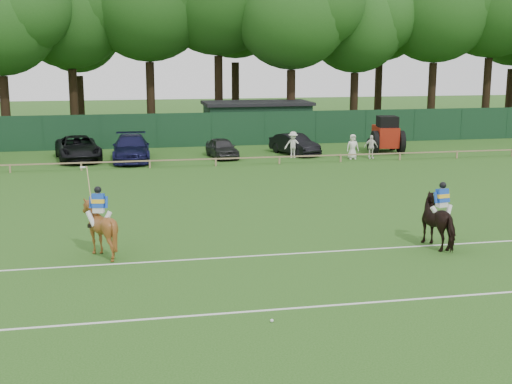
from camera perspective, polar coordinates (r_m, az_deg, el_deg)
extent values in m
plane|color=#1E4C14|center=(24.47, 0.24, -4.64)|extent=(160.00, 160.00, 0.00)
imported|color=black|center=(25.22, 15.15, -2.40)|extent=(1.36, 2.32, 1.84)
imported|color=brown|center=(23.91, -12.91, -2.97)|extent=(1.86, 2.01, 1.90)
imported|color=black|center=(45.53, -14.60, 3.54)|extent=(3.38, 5.92, 1.56)
imported|color=#111238|center=(44.58, -10.36, 3.62)|extent=(2.43, 5.70, 1.64)
imported|color=#313133|center=(45.21, -2.85, 3.69)|extent=(2.01, 3.98, 1.30)
imported|color=black|center=(46.67, 3.24, 3.99)|extent=(2.88, 4.50, 1.40)
imported|color=beige|center=(45.17, 3.10, 3.96)|extent=(1.23, 0.87, 1.73)
imported|color=white|center=(45.44, 9.56, 3.74)|extent=(0.92, 0.41, 1.54)
imported|color=silver|center=(44.99, 8.06, 3.76)|extent=(0.82, 0.55, 1.63)
cube|color=silver|center=(25.08, 15.22, -1.00)|extent=(0.40, 0.32, 0.18)
cube|color=blue|center=(25.02, 15.26, -0.28)|extent=(0.45, 0.37, 0.51)
cube|color=yellow|center=(25.02, 15.26, -0.33)|extent=(0.47, 0.36, 0.18)
sphere|color=black|center=(24.95, 15.31, 0.55)|extent=(0.25, 0.25, 0.25)
cylinder|color=silver|center=(25.26, 15.73, -1.64)|extent=(0.41, 0.39, 0.59)
cylinder|color=silver|center=(24.96, 14.78, -1.74)|extent=(0.42, 0.31, 0.59)
cube|color=silver|center=(23.76, -12.98, -1.46)|extent=(0.41, 0.33, 0.18)
cube|color=blue|center=(23.69, -13.01, -0.70)|extent=(0.46, 0.38, 0.51)
cube|color=yellow|center=(23.69, -13.01, -0.75)|extent=(0.48, 0.37, 0.18)
sphere|color=black|center=(23.61, -13.05, 0.17)|extent=(0.25, 0.25, 0.25)
cylinder|color=silver|center=(23.72, -12.36, -2.20)|extent=(0.43, 0.31, 0.59)
cylinder|color=silver|center=(23.84, -13.58, -2.18)|extent=(0.41, 0.40, 0.59)
cylinder|color=tan|center=(23.70, -13.75, 0.63)|extent=(0.16, 0.62, 1.17)
sphere|color=silver|center=(17.93, 1.33, -10.66)|extent=(0.09, 0.09, 0.09)
cube|color=silver|center=(18.93, 3.95, -9.58)|extent=(60.00, 0.10, 0.01)
cube|color=silver|center=(23.53, 0.73, -5.29)|extent=(60.00, 0.10, 0.01)
cube|color=#997F5B|center=(41.78, -4.74, 2.74)|extent=(62.00, 0.08, 0.08)
cube|color=#14351E|center=(50.55, -5.96, 5.16)|extent=(92.00, 0.04, 2.50)
cube|color=#14331E|center=(54.37, 0.07, 5.82)|extent=(8.00, 4.00, 2.80)
cube|color=black|center=(54.24, 0.07, 7.42)|extent=(8.40, 4.40, 0.24)
cube|color=maroon|center=(48.40, 10.73, 4.58)|extent=(1.74, 2.73, 1.39)
cube|color=black|center=(47.89, 10.89, 5.66)|extent=(1.47, 1.56, 0.96)
cylinder|color=black|center=(47.51, 9.86, 4.10)|extent=(0.55, 1.63, 1.60)
cylinder|color=black|center=(47.95, 11.98, 4.08)|extent=(0.55, 1.63, 1.60)
cylinder|color=black|center=(49.34, 9.50, 3.94)|extent=(0.44, 0.89, 0.85)
cylinder|color=black|center=(49.71, 11.31, 3.93)|extent=(0.44, 0.89, 0.85)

